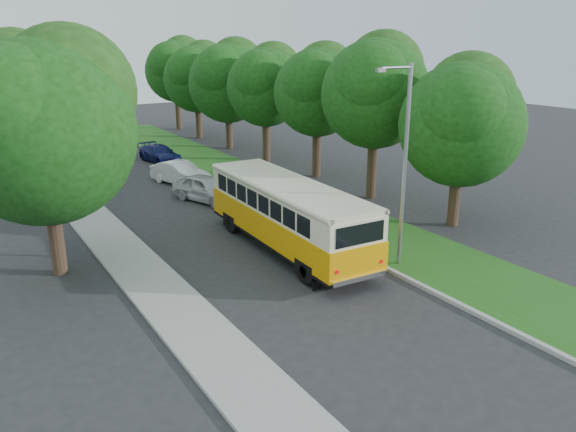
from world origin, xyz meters
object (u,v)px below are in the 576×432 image
lamppost_far (61,125)px  car_grey (113,143)px  car_silver (207,188)px  car_white (180,173)px  vintage_bus (288,217)px  car_blue (160,154)px  lamppost_near (403,161)px

lamppost_far → car_grey: bearing=63.5°
car_silver → car_grey: car_silver is taller
car_white → car_grey: 12.99m
car_grey → car_silver: bearing=-77.7°
lamppost_far → vintage_bus: lamppost_far is taller
vintage_bus → car_blue: bearing=87.7°
lamppost_near → car_blue: (-1.21, 24.42, -3.74)m
lamppost_near → lamppost_far: 20.53m
lamppost_near → vintage_bus: bearing=125.3°
car_blue → vintage_bus: bearing=-102.8°
lamppost_far → car_white: lamppost_far is taller
lamppost_far → car_blue: size_ratio=1.73×
lamppost_near → car_blue: 24.73m
vintage_bus → car_grey: 26.42m
car_white → car_blue: (1.18, 7.07, -0.08)m
lamppost_near → car_silver: lamppost_near is taller
car_silver → car_grey: (-0.43, 17.45, -0.07)m
lamppost_near → car_silver: 13.61m
car_blue → lamppost_near: bearing=-95.6°
lamppost_far → car_white: 7.44m
vintage_bus → car_white: vintage_bus is taller
lamppost_near → car_silver: size_ratio=1.81×
vintage_bus → car_grey: bearing=92.6°
lamppost_near → car_white: 17.88m
lamppost_near → vintage_bus: lamppost_near is taller
car_white → vintage_bus: bearing=-110.5°
vintage_bus → car_silver: vintage_bus is taller
car_white → car_blue: 7.17m
car_silver → car_white: (0.19, 4.48, -0.04)m
car_silver → car_blue: (1.38, 11.55, -0.12)m
vintage_bus → car_blue: size_ratio=2.40×
car_blue → car_silver: bearing=-105.2°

